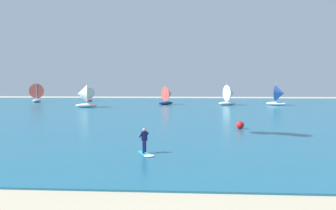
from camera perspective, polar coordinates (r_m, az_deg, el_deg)
name	(u,v)px	position (r m, az deg, el deg)	size (l,w,h in m)	color
ocean	(183,109)	(58.57, 2.71, -0.74)	(160.00, 90.00, 0.10)	#1E607F
kitesurfer	(145,145)	(21.03, -4.06, -7.05)	(1.37, 2.00, 1.67)	#26B2CC
sailboat_anchored_offshore	(38,93)	(86.65, -22.12, 2.06)	(3.85, 4.50, 5.20)	silver
sailboat_outermost	(230,95)	(70.07, 10.90, 1.80)	(4.32, 3.86, 4.86)	white
sailboat_mid_left	(279,95)	(71.48, 19.10, 1.68)	(4.31, 3.85, 4.82)	white
sailboat_trailing	(168,95)	(70.40, -0.05, 1.72)	(3.99, 3.81, 4.45)	navy
sailboat_heeled_over	(89,94)	(87.29, -13.91, 1.88)	(3.39, 3.62, 4.02)	maroon
sailboat_far_right	(83,96)	(64.12, -14.83, 1.57)	(4.34, 3.81, 4.88)	white
marker_buoy	(240,125)	(33.34, 12.67, -3.48)	(0.79, 0.79, 0.79)	red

